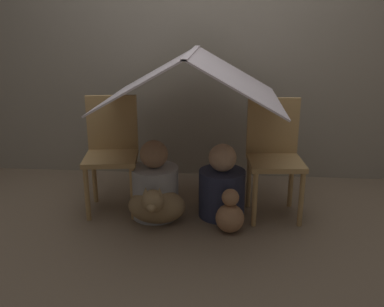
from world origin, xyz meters
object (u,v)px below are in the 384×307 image
dog (156,205)px  person_second (222,187)px  chair_right (274,153)px  chair_left (112,149)px  person_front (155,186)px

dog → person_second: bearing=21.2°
chair_right → person_second: 0.46m
person_second → dog: 0.50m
chair_right → dog: (-0.83, -0.27, -0.33)m
chair_left → chair_right: (1.20, 0.00, 0.00)m
person_front → dog: person_front is taller
dog → person_front: bearing=102.9°
chair_right → person_second: bearing=-171.2°
chair_left → person_second: size_ratio=1.55×
chair_right → dog: size_ratio=2.08×
chair_right → chair_left: bearing=175.3°
dog → chair_left: bearing=144.4°
chair_right → person_second: (-0.37, -0.09, -0.25)m
chair_left → person_front: (0.34, -0.13, -0.24)m
person_front → person_second: bearing=5.1°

